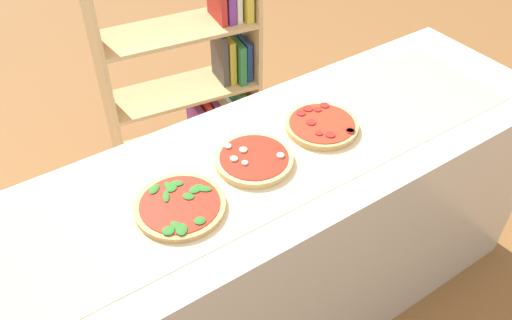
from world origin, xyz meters
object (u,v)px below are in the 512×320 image
(bookshelf, at_px, (202,92))
(pizza_pepperoni_2, at_px, (322,126))
(pizza_spinach_0, at_px, (180,206))
(pizza_mushroom_1, at_px, (254,159))

(bookshelf, bearing_deg, pizza_pepperoni_2, -88.21)
(pizza_pepperoni_2, relative_size, bookshelf, 0.20)
(pizza_spinach_0, height_order, bookshelf, bookshelf)
(pizza_pepperoni_2, bearing_deg, bookshelf, 91.79)
(pizza_pepperoni_2, xyz_separation_m, bookshelf, (-0.03, 0.86, -0.32))
(pizza_pepperoni_2, bearing_deg, pizza_spinach_0, -173.88)
(pizza_spinach_0, distance_m, bookshelf, 1.14)
(pizza_mushroom_1, bearing_deg, pizza_pepperoni_2, 2.97)
(pizza_spinach_0, xyz_separation_m, pizza_mushroom_1, (0.30, 0.05, 0.00))
(pizza_mushroom_1, xyz_separation_m, pizza_pepperoni_2, (0.30, 0.02, 0.00))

